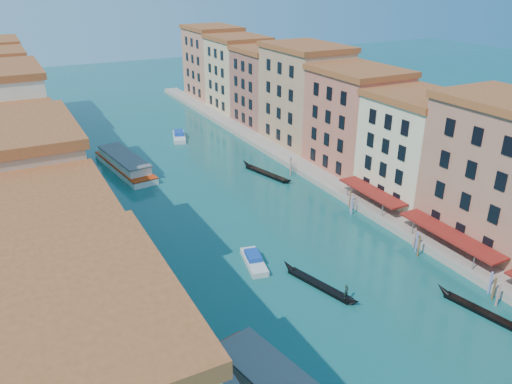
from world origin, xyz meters
TOP-DOWN VIEW (x-y plane):
  - left_bank_palazzos at (-26.00, 64.68)m, footprint 12.80×128.40m
  - right_bank_palazzos at (30.00, 65.00)m, footprint 12.80×128.40m
  - quay at (22.00, 65.00)m, footprint 4.00×140.00m
  - restaurant_awnings at (22.19, 23.00)m, footprint 3.20×44.55m
  - mooring_poles_right at (19.10, 28.80)m, footprint 1.44×54.24m
  - vaporetto_far at (-7.64, 73.68)m, footprint 7.08×20.39m
  - gondola_fore at (3.19, 25.16)m, footprint 4.19×11.70m
  - gondola_right at (16.05, 12.52)m, footprint 3.27×11.28m
  - gondola_far at (14.66, 59.47)m, footprint 4.38×13.24m
  - motorboat_mid at (-1.35, 33.20)m, footprint 3.37×6.81m
  - motorboat_far at (7.89, 87.33)m, footprint 4.73×8.39m

SIDE VIEW (x-z plane):
  - gondola_far at x=14.66m, z-range -0.56..1.34m
  - gondola_fore at x=3.19m, z-range -0.79..1.59m
  - gondola_right at x=16.05m, z-range -0.70..1.57m
  - quay at x=22.00m, z-range 0.00..1.00m
  - motorboat_mid at x=-1.35m, z-range -0.15..1.20m
  - motorboat_far at x=7.89m, z-range -0.18..1.47m
  - mooring_poles_right at x=19.10m, z-range -0.30..2.90m
  - vaporetto_far at x=-7.64m, z-range -0.15..2.82m
  - restaurant_awnings at x=22.19m, z-range 1.43..4.55m
  - left_bank_palazzos at x=-26.00m, z-range -0.79..20.21m
  - right_bank_palazzos at x=30.00m, z-range -0.75..20.25m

